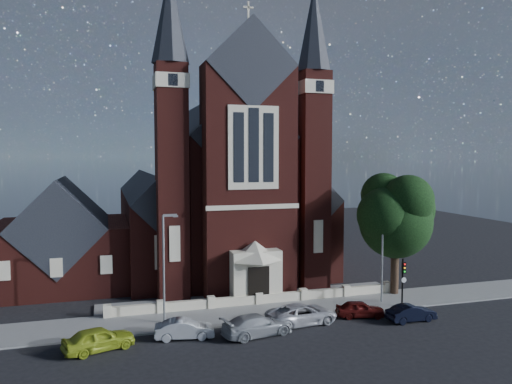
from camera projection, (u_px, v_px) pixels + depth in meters
ground at (233, 280)px, 49.35m from camera, size 120.00×120.00×0.00m
pavement_strip at (266, 312)px, 39.32m from camera, size 60.00×5.00×0.12m
forecourt_paving at (252, 298)px, 43.14m from camera, size 26.00×3.00×0.14m
forecourt_wall at (259, 305)px, 41.23m from camera, size 24.00×0.40×0.90m
church at (216, 193)px, 56.35m from camera, size 20.01×34.90×29.20m
parish_hall at (62, 243)px, 47.30m from camera, size 12.00×12.20×10.24m
street_tree at (399, 217)px, 43.63m from camera, size 6.40×6.60×10.70m
street_lamp_left at (165, 262)px, 36.23m from camera, size 1.16×0.22×8.09m
street_lamp_right at (383, 249)px, 41.44m from camera, size 1.16×0.22×8.09m
traffic_signal at (403, 276)px, 40.34m from camera, size 0.28×0.42×4.00m
car_lime_van at (99, 339)px, 31.45m from camera, size 4.79×3.13×1.52m
car_silver_a at (185, 329)px, 33.56m from camera, size 4.13×1.93×1.31m
car_silver_b at (257, 325)px, 34.12m from camera, size 5.32×2.95×1.46m
car_white_suv at (302, 314)px, 36.51m from camera, size 5.56×3.09×1.47m
car_dark_red at (360, 309)px, 38.06m from camera, size 3.93×2.34×1.26m
car_navy at (411, 313)px, 37.10m from camera, size 3.81×1.41×1.24m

